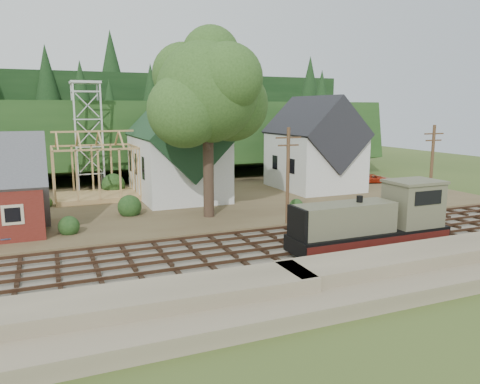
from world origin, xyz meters
name	(u,v)px	position (x,y,z in m)	size (l,w,h in m)	color
ground	(231,255)	(0.00, 0.00, 0.00)	(140.00, 140.00, 0.00)	#384C1E
embankment	(295,305)	(0.00, -8.50, 0.00)	(64.00, 5.00, 1.60)	#7F7259
railroad_bed	(231,254)	(0.00, 0.00, 0.08)	(64.00, 11.00, 0.16)	#726B5B
village_flat	(164,203)	(0.00, 18.00, 0.15)	(64.00, 26.00, 0.30)	brown
hillside	(124,174)	(0.00, 42.00, 0.00)	(70.00, 28.00, 8.00)	#1E3F19
ridge	(109,163)	(0.00, 58.00, 0.00)	(80.00, 20.00, 12.00)	black
church	(177,151)	(2.00, 19.68, 5.18)	(8.40, 15.17, 13.00)	silver
farmhouse	(314,149)	(18.00, 19.00, 4.87)	(8.40, 10.80, 10.60)	silver
timber_frame	(95,170)	(-6.00, 22.00, 3.27)	(8.20, 6.20, 6.99)	tan
lattice_tower	(86,103)	(-6.00, 28.00, 10.03)	(3.20, 3.20, 12.12)	silver
big_tree	(209,99)	(2.17, 10.08, 10.22)	(10.90, 8.40, 14.70)	#38281E
telegraph_pole_near	(288,175)	(7.00, 5.20, 4.25)	(2.20, 0.28, 8.00)	#4C331E
telegraph_pole_far	(432,166)	(22.00, 5.20, 4.25)	(2.20, 0.28, 8.00)	#4C331E
locomotive	(375,222)	(9.14, -3.00, 2.01)	(11.19, 2.80, 4.50)	black
car_blue	(7,230)	(-13.57, 9.14, 0.87)	(1.35, 3.37, 1.15)	#577EBB
car_red	(373,179)	(27.10, 19.53, 0.83)	(1.75, 3.80, 1.06)	#AD220D
patio_set	(23,207)	(-12.41, 9.46, 2.42)	(2.24, 2.24, 2.49)	silver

